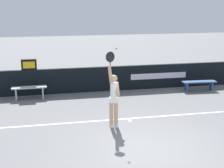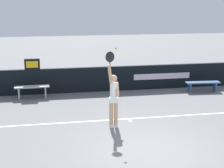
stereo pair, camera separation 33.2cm
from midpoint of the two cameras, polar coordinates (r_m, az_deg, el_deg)
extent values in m
plane|color=slate|center=(9.48, 5.74, -11.18)|extent=(60.00, 60.00, 0.00)
cube|color=white|center=(11.76, 1.98, -5.92)|extent=(10.23, 0.09, 0.00)
cube|color=white|center=(11.62, 2.15, -6.17)|extent=(0.09, 0.30, 0.00)
cube|color=black|center=(15.14, -1.40, 0.91)|extent=(13.23, 0.18, 1.12)
cube|color=silver|center=(15.64, 7.37, 1.38)|extent=(2.68, 0.01, 0.27)
cube|color=black|center=(14.76, -14.60, 3.23)|extent=(0.64, 0.19, 0.46)
cube|color=yellow|center=(14.66, -14.62, 3.16)|extent=(0.50, 0.01, 0.28)
cylinder|color=tan|center=(10.93, -0.17, -5.10)|extent=(0.13, 0.13, 0.87)
cylinder|color=tan|center=(10.92, -0.97, -5.12)|extent=(0.13, 0.13, 0.87)
cube|color=white|center=(11.06, -0.16, -7.08)|extent=(0.13, 0.25, 0.07)
cube|color=white|center=(11.04, -0.96, -7.11)|extent=(0.13, 0.25, 0.07)
cylinder|color=white|center=(10.70, -0.58, -1.36)|extent=(0.23, 0.23, 0.61)
cube|color=white|center=(10.78, -0.58, -2.73)|extent=(0.28, 0.24, 0.16)
sphere|color=tan|center=(10.59, -0.59, 0.96)|extent=(0.23, 0.23, 0.23)
cylinder|color=tan|center=(10.55, -1.21, 1.74)|extent=(0.18, 0.12, 0.59)
cylinder|color=tan|center=(10.63, 0.06, -0.89)|extent=(0.15, 0.46, 0.43)
ellipsoid|color=black|center=(10.45, -1.23, 4.63)|extent=(0.31, 0.06, 0.36)
cylinder|color=black|center=(10.48, -1.22, 3.61)|extent=(0.03, 0.03, 0.18)
sphere|color=yellow|center=(10.19, -0.19, 6.11)|extent=(0.07, 0.07, 0.07)
cube|color=#ABB7B5|center=(14.36, -14.58, -0.56)|extent=(1.44, 0.40, 0.05)
cube|color=#ABB7B5|center=(14.45, -16.67, -1.63)|extent=(0.07, 0.32, 0.49)
cube|color=#ABB7B5|center=(14.42, -12.37, -1.39)|extent=(0.07, 0.32, 0.49)
cube|color=#385987|center=(15.60, 14.03, 0.37)|extent=(1.57, 0.46, 0.05)
cube|color=#385987|center=(15.44, 11.96, -0.46)|extent=(0.08, 0.32, 0.42)
cube|color=#385987|center=(15.88, 15.96, -0.30)|extent=(0.08, 0.32, 0.42)
camera|label=1|loc=(0.17, -90.87, -0.22)|focal=53.62mm
camera|label=2|loc=(0.17, 89.13, 0.22)|focal=53.62mm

